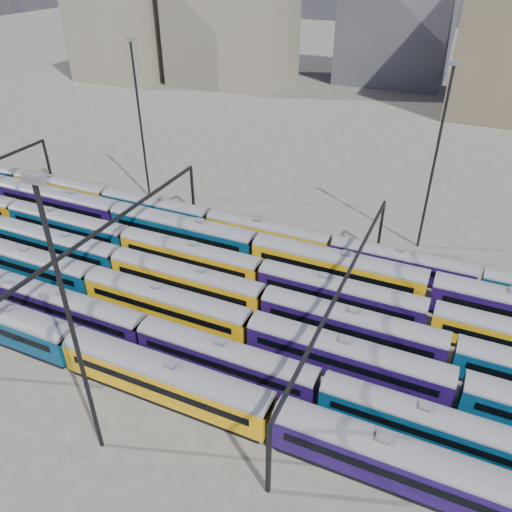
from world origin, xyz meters
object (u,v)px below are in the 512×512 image
at_px(rake_2, 92,279).
at_px(rake_1, 143,330).
at_px(rake_0, 273,415).
at_px(mast_2, 70,322).

bearing_deg(rake_2, rake_1, -24.67).
height_order(rake_0, mast_2, mast_2).
bearing_deg(rake_0, rake_2, 160.30).
bearing_deg(rake_0, mast_2, -152.35).
distance_m(rake_0, rake_2, 29.66).
xyz_separation_m(rake_1, rake_2, (-10.89, 5.00, 0.20)).
distance_m(rake_0, rake_1, 17.76).
bearing_deg(rake_0, rake_1, 163.65).
distance_m(rake_1, rake_2, 11.98).
bearing_deg(rake_2, rake_0, -19.70).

